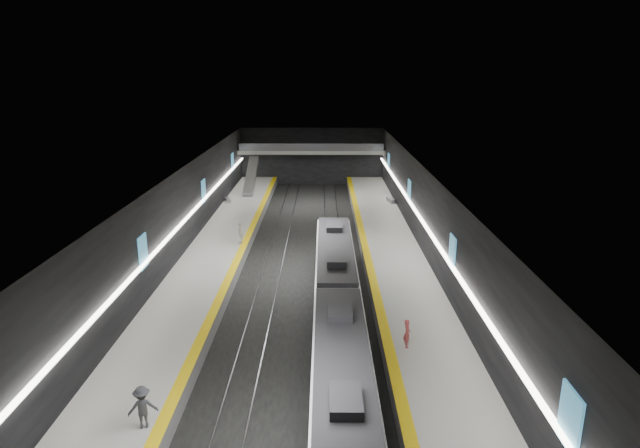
{
  "coord_description": "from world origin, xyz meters",
  "views": [
    {
      "loc": [
        1.68,
        -40.37,
        15.7
      ],
      "look_at": [
        1.36,
        6.53,
        2.2
      ],
      "focal_mm": 30.0,
      "sensor_mm": 36.0,
      "label": 1
    }
  ],
  "objects_px": {
    "escalator": "(251,176)",
    "bench_left_far": "(228,200)",
    "train": "(338,314)",
    "passenger_left_b": "(143,407)",
    "bench_right_far": "(391,200)",
    "passenger_right_a": "(407,334)",
    "passenger_left_a": "(241,233)"
  },
  "relations": [
    {
      "from": "train",
      "to": "escalator",
      "type": "relative_size",
      "value": 3.76
    },
    {
      "from": "bench_right_far",
      "to": "passenger_left_a",
      "type": "xyz_separation_m",
      "value": [
        -15.09,
        -15.56,
        0.73
      ]
    },
    {
      "from": "escalator",
      "to": "bench_left_far",
      "type": "height_order",
      "value": "escalator"
    },
    {
      "from": "bench_left_far",
      "to": "passenger_right_a",
      "type": "bearing_deg",
      "value": -82.97
    },
    {
      "from": "bench_right_far",
      "to": "passenger_left_b",
      "type": "relative_size",
      "value": 1.01
    },
    {
      "from": "train",
      "to": "escalator",
      "type": "height_order",
      "value": "escalator"
    },
    {
      "from": "train",
      "to": "passenger_left_a",
      "type": "xyz_separation_m",
      "value": [
        -8.09,
        16.62,
        -0.23
      ]
    },
    {
      "from": "bench_left_far",
      "to": "passenger_left_a",
      "type": "xyz_separation_m",
      "value": [
        3.88,
        -15.58,
        0.75
      ]
    },
    {
      "from": "bench_right_far",
      "to": "passenger_left_b",
      "type": "height_order",
      "value": "passenger_left_b"
    },
    {
      "from": "escalator",
      "to": "bench_left_far",
      "type": "bearing_deg",
      "value": -108.12
    },
    {
      "from": "escalator",
      "to": "bench_right_far",
      "type": "distance_m",
      "value": 18.12
    },
    {
      "from": "bench_left_far",
      "to": "train",
      "type": "bearing_deg",
      "value": -87.55
    },
    {
      "from": "passenger_right_a",
      "to": "escalator",
      "type": "bearing_deg",
      "value": 19.48
    },
    {
      "from": "escalator",
      "to": "bench_left_far",
      "type": "xyz_separation_m",
      "value": [
        -1.97,
        -6.03,
        -1.69
      ]
    },
    {
      "from": "passenger_right_a",
      "to": "passenger_left_a",
      "type": "xyz_separation_m",
      "value": [
        -11.87,
        18.24,
        0.15
      ]
    },
    {
      "from": "bench_right_far",
      "to": "passenger_left_a",
      "type": "relative_size",
      "value": 1.0
    },
    {
      "from": "train",
      "to": "escalator",
      "type": "xyz_separation_m",
      "value": [
        -10.0,
        38.22,
        0.7
      ]
    },
    {
      "from": "train",
      "to": "escalator",
      "type": "distance_m",
      "value": 39.51
    },
    {
      "from": "train",
      "to": "bench_left_far",
      "type": "distance_m",
      "value": 34.36
    },
    {
      "from": "passenger_right_a",
      "to": "passenger_left_b",
      "type": "distance_m",
      "value": 14.12
    },
    {
      "from": "escalator",
      "to": "passenger_left_a",
      "type": "distance_m",
      "value": 21.71
    },
    {
      "from": "passenger_left_a",
      "to": "passenger_left_b",
      "type": "xyz_separation_m",
      "value": [
        -0.39,
        -25.23,
        -0.0
      ]
    },
    {
      "from": "escalator",
      "to": "bench_right_far",
      "type": "bearing_deg",
      "value": -19.57
    },
    {
      "from": "bench_right_far",
      "to": "passenger_left_a",
      "type": "bearing_deg",
      "value": -145.83
    },
    {
      "from": "passenger_left_a",
      "to": "passenger_right_a",
      "type": "bearing_deg",
      "value": 24.02
    },
    {
      "from": "escalator",
      "to": "passenger_left_b",
      "type": "xyz_separation_m",
      "value": [
        1.51,
        -46.83,
        -0.94
      ]
    },
    {
      "from": "train",
      "to": "passenger_left_b",
      "type": "height_order",
      "value": "train"
    },
    {
      "from": "escalator",
      "to": "bench_right_far",
      "type": "relative_size",
      "value": 4.14
    },
    {
      "from": "train",
      "to": "bench_right_far",
      "type": "xyz_separation_m",
      "value": [
        7.0,
        32.18,
        -0.96
      ]
    },
    {
      "from": "bench_left_far",
      "to": "passenger_left_b",
      "type": "xyz_separation_m",
      "value": [
        3.49,
        -40.8,
        0.75
      ]
    },
    {
      "from": "train",
      "to": "passenger_left_a",
      "type": "distance_m",
      "value": 18.48
    },
    {
      "from": "passenger_left_b",
      "to": "train",
      "type": "bearing_deg",
      "value": -152.93
    }
  ]
}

